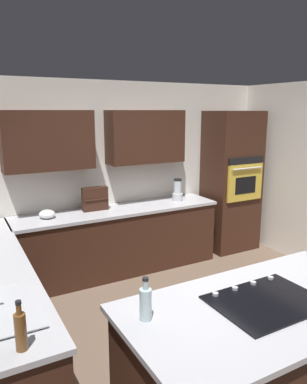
# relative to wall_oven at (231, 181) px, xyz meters

# --- Properties ---
(ground_plane) EXTENTS (14.00, 14.00, 0.00)m
(ground_plane) POSITION_rel_wall_oven_xyz_m (1.85, 1.72, -1.10)
(ground_plane) COLOR brown
(wall_back) EXTENTS (6.00, 0.44, 2.60)m
(wall_back) POSITION_rel_wall_oven_xyz_m (1.92, -0.33, 0.34)
(wall_back) COLOR white
(wall_back) RESTS_ON ground
(lower_cabinets_back) EXTENTS (2.80, 0.60, 0.86)m
(lower_cabinets_back) POSITION_rel_wall_oven_xyz_m (1.95, -0.00, -0.67)
(lower_cabinets_back) COLOR #381E14
(lower_cabinets_back) RESTS_ON ground
(countertop_back) EXTENTS (2.84, 0.64, 0.04)m
(countertop_back) POSITION_rel_wall_oven_xyz_m (1.95, -0.00, -0.22)
(countertop_back) COLOR #B2B2B7
(countertop_back) RESTS_ON lower_cabinets_back
(island_base) EXTENTS (1.98, 0.98, 0.86)m
(island_base) POSITION_rel_wall_oven_xyz_m (2.04, 2.78, -0.67)
(island_base) COLOR #381E14
(island_base) RESTS_ON ground
(island_top) EXTENTS (2.06, 1.06, 0.04)m
(island_top) POSITION_rel_wall_oven_xyz_m (2.04, 2.78, -0.22)
(island_top) COLOR #B2B2B7
(island_top) RESTS_ON island_base
(wall_oven) EXTENTS (0.80, 0.66, 2.20)m
(wall_oven) POSITION_rel_wall_oven_xyz_m (0.00, 0.00, 0.00)
(wall_oven) COLOR #381E14
(wall_oven) RESTS_ON ground
(sink_unit) EXTENTS (0.46, 0.70, 0.23)m
(sink_unit) POSITION_rel_wall_oven_xyz_m (3.68, 2.02, -0.18)
(sink_unit) COLOR #515456
(sink_unit) RESTS_ON countertop_side
(cooktop) EXTENTS (0.76, 0.56, 0.03)m
(cooktop) POSITION_rel_wall_oven_xyz_m (2.04, 2.77, -0.19)
(cooktop) COLOR black
(cooktop) RESTS_ON island_top
(blender) EXTENTS (0.15, 0.15, 0.33)m
(blender) POSITION_rel_wall_oven_xyz_m (1.00, -0.02, -0.06)
(blender) COLOR silver
(blender) RESTS_ON countertop_back
(mixing_bowl) EXTENTS (0.19, 0.19, 0.11)m
(mixing_bowl) POSITION_rel_wall_oven_xyz_m (2.90, -0.02, -0.15)
(mixing_bowl) COLOR white
(mixing_bowl) RESTS_ON countertop_back
(spice_rack) EXTENTS (0.34, 0.11, 0.31)m
(spice_rack) POSITION_rel_wall_oven_xyz_m (2.25, -0.08, -0.04)
(spice_rack) COLOR #381E14
(spice_rack) RESTS_ON countertop_back
(dish_soap_bottle) EXTENTS (0.07, 0.07, 0.30)m
(dish_soap_bottle) POSITION_rel_wall_oven_xyz_m (3.62, 2.50, -0.08)
(dish_soap_bottle) COLOR brown
(dish_soap_bottle) RESTS_ON countertop_side
(oil_bottle) EXTENTS (0.08, 0.08, 0.29)m
(oil_bottle) POSITION_rel_wall_oven_xyz_m (2.88, 2.56, -0.08)
(oil_bottle) COLOR silver
(oil_bottle) RESTS_ON island_top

